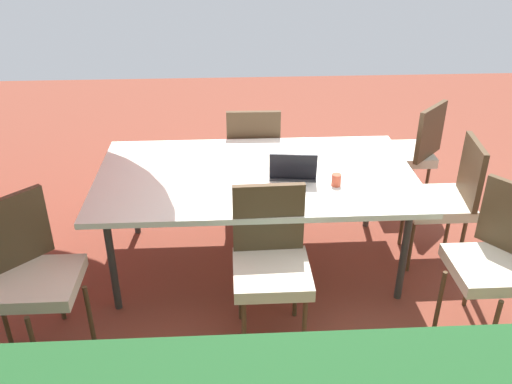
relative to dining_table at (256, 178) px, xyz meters
The scene contains 10 objects.
ground_plane 0.73m from the dining_table, ahead, with size 10.00×10.00×0.02m, color brown.
dining_table is the anchor object (origin of this frame).
chair_west 1.41m from the dining_table, behind, with size 0.49×0.48×0.98m.
chair_north 0.77m from the dining_table, 93.65° to the left, with size 0.46×0.47×0.98m.
chair_south 0.84m from the dining_table, 91.45° to the right, with size 0.46×0.47×0.98m.
chair_northeast 1.58m from the dining_table, 29.90° to the left, with size 0.59×0.59×0.98m.
chair_northwest 1.64m from the dining_table, 150.70° to the left, with size 0.58×0.58×0.98m.
chair_southwest 1.63m from the dining_table, 149.59° to the right, with size 0.59×0.59×0.98m.
laptop 0.28m from the dining_table, 161.39° to the left, with size 0.35×0.28×0.21m.
cup 0.58m from the dining_table, 157.33° to the left, with size 0.06×0.06×0.08m, color #CC4C33.
Camera 1 is at (0.19, 3.43, 2.45)m, focal length 38.03 mm.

